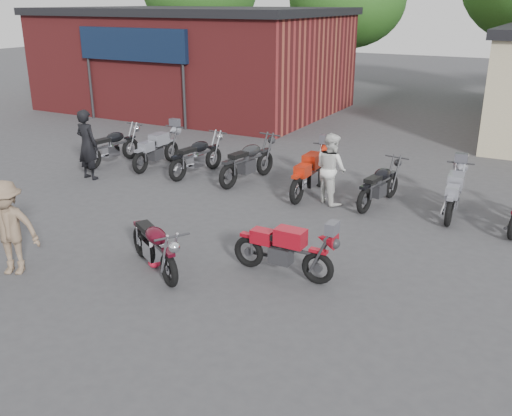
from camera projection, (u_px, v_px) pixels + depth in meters
The scene contains 17 objects.
ground at pixel (172, 271), 10.19m from camera, with size 90.00×90.00×0.00m, color #39393B.
brick_building at pixel (195, 62), 25.09m from camera, with size 12.00×8.00×4.00m, color maroon.
tree_0 at pixel (200, 9), 33.22m from camera, with size 6.56×6.56×8.20m, color #1C4211, non-canonical shape.
tree_1 at pixel (346, 18), 29.30m from camera, with size 5.92×5.92×7.40m, color #1C4211, non-canonical shape.
vintage_motorcycle at pixel (154, 243), 10.00m from camera, with size 1.91×0.63×1.11m, color #450816, non-canonical shape.
sportbike at pixel (284, 247), 9.85m from camera, with size 1.86×0.61×1.08m, color #AB0E1D, non-canonical shape.
helmet at pixel (154, 262), 10.30m from camera, with size 0.23×0.23×0.21m, color red.
person_dark at pixel (87, 145), 15.18m from camera, with size 0.68×0.45×1.88m, color black.
person_light at pixel (331, 169), 13.37m from camera, with size 0.82×0.64×1.69m, color silver.
person_tan at pixel (8, 228), 9.85m from camera, with size 1.10×0.63×1.71m, color #77604A.
row_bike_0 at pixel (112, 144), 16.69m from camera, with size 2.02×0.67×1.17m, color black, non-canonical shape.
row_bike_1 at pixel (157, 148), 16.36m from camera, with size 2.00×0.66×1.16m, color gray, non-canonical shape.
row_bike_2 at pixel (197, 154), 15.63m from camera, with size 2.02×0.67×1.17m, color black, non-canonical shape.
row_bike_3 at pixel (248, 159), 15.02m from camera, with size 2.15×0.71×1.25m, color #242527, non-canonical shape.
row_bike_4 at pixel (311, 171), 14.00m from camera, with size 2.10×0.69×1.22m, color red, non-canonical shape.
row_bike_5 at pixel (380, 182), 13.31m from camera, with size 1.91×0.63×1.11m, color black, non-canonical shape.
row_bike_6 at pixel (454, 191), 12.66m from camera, with size 1.94×0.64×1.13m, color gray, non-canonical shape.
Camera 1 is at (5.73, -7.33, 4.56)m, focal length 40.00 mm.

